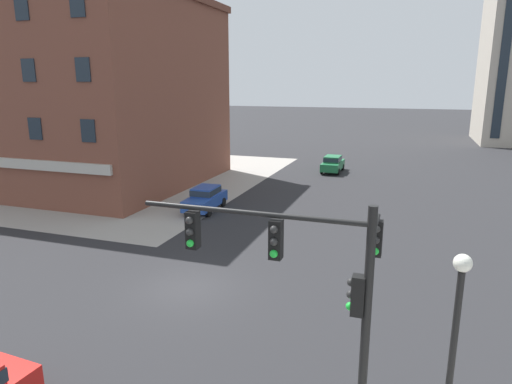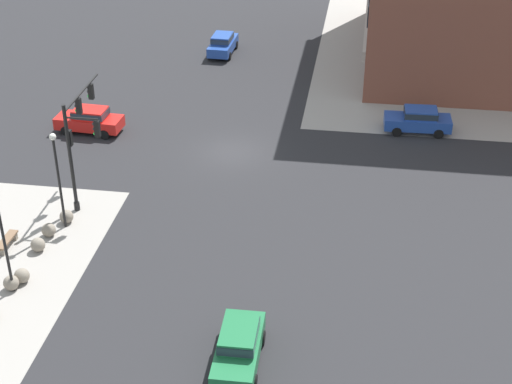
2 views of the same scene
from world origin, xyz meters
name	(u,v)px [view 1 (image 1 of 2)]	position (x,y,z in m)	size (l,w,h in m)	color
ground_plane	(188,288)	(0.00, 0.00, 0.00)	(320.00, 320.00, 0.00)	#262628
sidewalk_far_corner	(101,175)	(-20.00, 20.00, 0.00)	(32.00, 32.00, 0.02)	gray
traffic_signal_main	(322,292)	(7.25, -7.13, 4.24)	(5.46, 2.09, 6.39)	black
street_lamp_corner_near	(453,351)	(10.00, -7.38, 3.49)	(0.36, 0.36, 5.59)	black
car_main_northbound_near	(205,198)	(-4.72, 11.80, 0.92)	(2.02, 4.46, 1.68)	#23479E
car_main_northbound_far	(333,163)	(1.40, 29.03, 0.92)	(1.92, 4.41, 1.68)	#1E6B3D
storefront_block_near_corner	(76,92)	(-20.00, 17.44, 8.05)	(22.44, 19.32, 16.08)	brown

